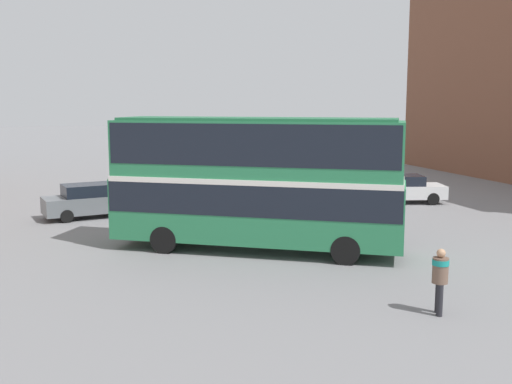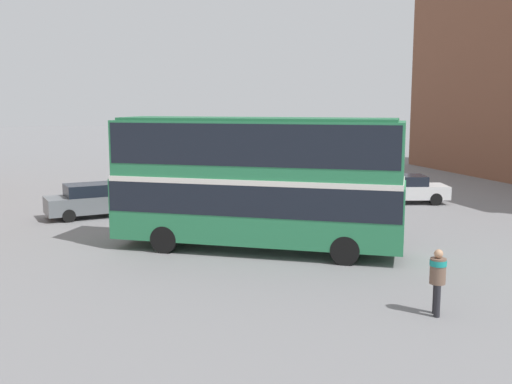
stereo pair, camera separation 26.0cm
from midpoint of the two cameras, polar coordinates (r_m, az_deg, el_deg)
ground_plane at (r=23.34m, az=-0.07°, el=-4.99°), size 240.00×240.00×0.00m
double_decker_bus at (r=21.81m, az=-0.34°, el=1.54°), size 10.44×7.44×4.92m
pedestrian_foreground at (r=16.26m, az=16.69°, el=-7.53°), size 0.57×0.57×1.76m
parked_car_kerb_near at (r=33.70m, az=13.67°, el=0.32°), size 4.56×2.85×1.51m
parked_car_kerb_far at (r=29.71m, az=-15.54°, el=-0.79°), size 4.89×2.71×1.61m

